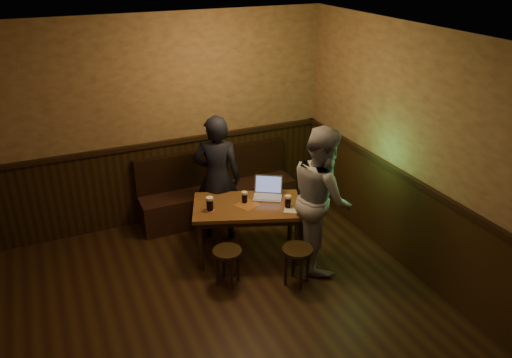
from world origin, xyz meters
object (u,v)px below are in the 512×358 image
object	(u,v)px
bench	(217,195)
person_suit	(217,178)
pint_mid	(245,197)
stool_left	(227,257)
pub_table	(247,211)
stool_right	(297,255)
pint_right	(288,201)
pint_left	(210,204)
laptop	(268,191)
person_grey	(321,198)

from	to	relation	value
bench	person_suit	size ratio (longest dim) A/B	1.31
pint_mid	stool_left	bearing A→B (deg)	-129.32
pub_table	stool_right	size ratio (longest dim) A/B	3.14
pint_right	person_suit	distance (m)	1.01
pint_left	pint_mid	world-z (taller)	pint_left
stool_left	pint_mid	size ratio (longest dim) A/B	3.02
stool_right	laptop	world-z (taller)	laptop
stool_left	laptop	distance (m)	1.04
stool_right	pint_right	size ratio (longest dim) A/B	3.01
pint_left	laptop	distance (m)	0.78
pint_left	pint_right	bearing A→B (deg)	-18.98
pub_table	laptop	xyz separation A→B (m)	(0.32, 0.11, 0.15)
person_grey	person_suit	bearing A→B (deg)	55.05
bench	stool_right	world-z (taller)	bench
bench	pub_table	xyz separation A→B (m)	(-0.00, -1.09, 0.29)
pint_left	pint_right	xyz separation A→B (m)	(0.87, -0.30, -0.01)
pint_mid	stool_right	bearing A→B (deg)	-71.80
stool_right	pint_right	xyz separation A→B (m)	(0.15, 0.54, 0.40)
pub_table	pint_right	world-z (taller)	pint_right
person_suit	person_grey	bearing A→B (deg)	156.21
pub_table	stool_left	distance (m)	0.70
stool_left	person_suit	xyz separation A→B (m)	(0.27, 1.04, 0.48)
stool_left	pint_mid	world-z (taller)	pint_mid
bench	pint_left	distance (m)	1.24
person_suit	bench	bearing A→B (deg)	-82.46
laptop	person_suit	bearing A→B (deg)	168.74
person_suit	pint_mid	bearing A→B (deg)	134.08
laptop	bench	bearing A→B (deg)	139.25
pint_mid	pint_right	world-z (taller)	pint_right
pub_table	pint_right	size ratio (longest dim) A/B	9.44
laptop	pint_right	bearing A→B (deg)	-44.57
pint_mid	pub_table	bearing A→B (deg)	-80.80
stool_left	stool_right	world-z (taller)	stool_right
pub_table	laptop	distance (m)	0.37
stool_left	pint_left	bearing A→B (deg)	91.15
stool_right	pint_mid	distance (m)	0.98
laptop	person_grey	distance (m)	0.73
pint_right	person_grey	xyz separation A→B (m)	(0.31, -0.24, 0.10)
stool_right	pint_mid	size ratio (longest dim) A/B	3.16
stool_left	stool_right	distance (m)	0.78
bench	pint_mid	size ratio (longest dim) A/B	14.85
pint_mid	person_grey	world-z (taller)	person_grey
pint_right	bench	bearing A→B (deg)	107.14
stool_right	person_grey	size ratio (longest dim) A/B	0.27
pint_left	bench	bearing A→B (deg)	66.44
pint_mid	pint_right	bearing A→B (deg)	-36.58
pint_mid	person_suit	distance (m)	0.53
bench	stool_left	xyz separation A→B (m)	(-0.45, -1.57, 0.05)
pint_right	person_grey	bearing A→B (deg)	-37.88
stool_right	pint_left	xyz separation A→B (m)	(-0.73, 0.84, 0.41)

